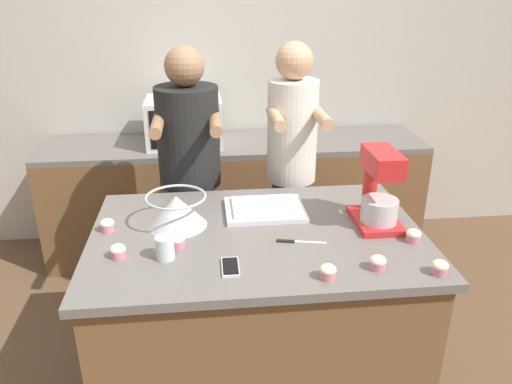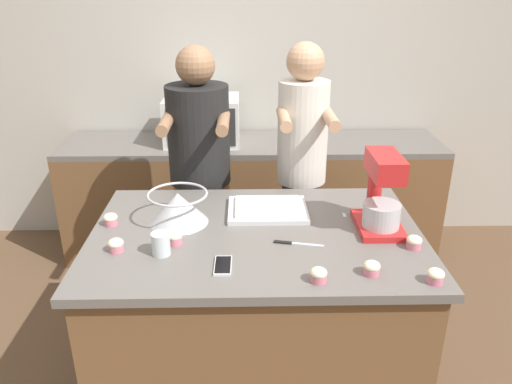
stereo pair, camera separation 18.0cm
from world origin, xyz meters
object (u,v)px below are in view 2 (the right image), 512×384
at_px(knife, 295,244).
at_px(cupcake_5, 111,219).
at_px(person_right, 301,178).
at_px(mixing_bowl, 178,207).
at_px(cupcake_6, 372,268).
at_px(stand_mixer, 381,197).
at_px(baking_tray, 268,209).
at_px(cupcake_2, 318,275).
at_px(cell_phone, 223,266).
at_px(cupcake_1, 414,242).
at_px(drinking_glass, 161,244).
at_px(cupcake_3, 116,245).
at_px(cupcake_4, 175,238).
at_px(microwave_oven, 202,120).
at_px(person_left, 201,184).
at_px(cupcake_0, 435,276).

height_order(knife, cupcake_5, cupcake_5).
distance_m(person_right, mixing_bowl, 0.88).
bearing_deg(mixing_bowl, cupcake_6, -30.34).
distance_m(stand_mixer, knife, 0.45).
bearing_deg(baking_tray, cupcake_2, -74.81).
height_order(cell_phone, cupcake_1, cupcake_1).
xyz_separation_m(drinking_glass, cupcake_2, (0.63, -0.22, -0.02)).
relative_size(mixing_bowl, cupcake_3, 4.28).
bearing_deg(stand_mixer, mixing_bowl, 174.89).
xyz_separation_m(mixing_bowl, baking_tray, (0.43, 0.10, -0.06)).
bearing_deg(cupcake_5, stand_mixer, -2.81).
distance_m(stand_mixer, cupcake_3, 1.19).
xyz_separation_m(baking_tray, cupcake_4, (-0.42, -0.31, 0.01)).
relative_size(knife, cupcake_1, 3.28).
bearing_deg(drinking_glass, cupcake_1, 1.52).
height_order(baking_tray, microwave_oven, microwave_oven).
relative_size(cupcake_3, cupcake_4, 1.00).
bearing_deg(person_left, cupcake_5, -121.20).
distance_m(mixing_bowl, baking_tray, 0.44).
bearing_deg(cupcake_3, cupcake_5, 108.65).
height_order(person_left, drinking_glass, person_left).
xyz_separation_m(person_right, baking_tray, (-0.22, -0.49, 0.03)).
xyz_separation_m(cupcake_0, cupcake_4, (-1.03, 0.33, 0.00)).
xyz_separation_m(mixing_bowl, knife, (0.54, -0.23, -0.08)).
distance_m(drinking_glass, cupcake_0, 1.11).
bearing_deg(cupcake_2, drinking_glass, 160.94).
bearing_deg(cupcake_4, cupcake_1, -3.36).
bearing_deg(person_right, mixing_bowl, -137.56).
bearing_deg(cupcake_4, cupcake_0, -17.47).
bearing_deg(person_right, cupcake_6, -81.20).
distance_m(mixing_bowl, microwave_oven, 1.39).
bearing_deg(cell_phone, baking_tray, 68.22).
bearing_deg(mixing_bowl, cupcake_2, -41.05).
bearing_deg(microwave_oven, drinking_glass, -91.53).
relative_size(person_left, drinking_glass, 17.03).
distance_m(cupcake_1, cupcake_2, 0.51).
xyz_separation_m(person_left, cupcake_4, (-0.05, -0.80, 0.08)).
distance_m(mixing_bowl, cupcake_2, 0.79).
distance_m(baking_tray, cupcake_5, 0.76).
relative_size(baking_tray, cupcake_6, 5.87).
height_order(stand_mixer, cell_phone, stand_mixer).
distance_m(person_right, baking_tray, 0.54).
bearing_deg(person_right, baking_tray, -114.00).
xyz_separation_m(knife, cupcake_4, (-0.53, 0.02, 0.03)).
height_order(knife, cupcake_0, cupcake_0).
relative_size(cupcake_5, cupcake_6, 1.00).
height_order(drinking_glass, cupcake_6, drinking_glass).
relative_size(person_left, cupcake_3, 25.14).
bearing_deg(cupcake_6, drinking_glass, 168.36).
bearing_deg(cell_phone, cupcake_3, 163.54).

